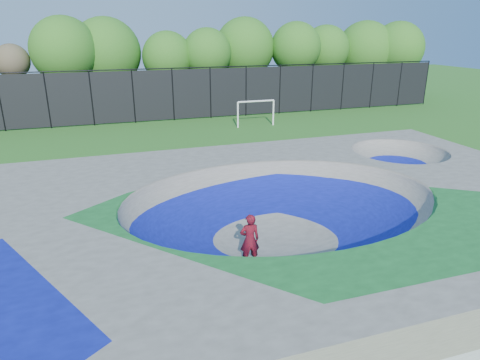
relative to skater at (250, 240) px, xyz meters
name	(u,v)px	position (x,y,z in m)	size (l,w,h in m)	color
ground	(281,235)	(1.70, 1.51, -0.83)	(120.00, 120.00, 0.00)	#25611B
skate_deck	(281,215)	(1.70, 1.51, -0.08)	(22.00, 14.00, 1.50)	gray
skater	(250,240)	(0.00, 0.00, 0.00)	(0.61, 0.40, 1.67)	#AC0D20
skateboard	(249,263)	(0.00, 0.00, -0.81)	(0.78, 0.22, 0.05)	black
soccer_goal	(256,108)	(7.05, 18.40, 0.49)	(2.90, 0.12, 1.92)	white
fence	(173,94)	(1.70, 22.51, 1.26)	(48.09, 0.09, 4.04)	black
treeline	(176,51)	(3.01, 27.48, 4.15)	(52.28, 7.95, 8.36)	#433521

